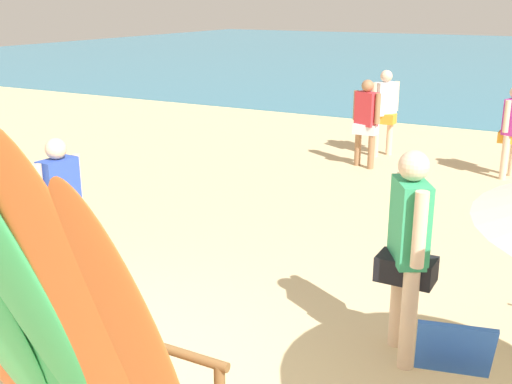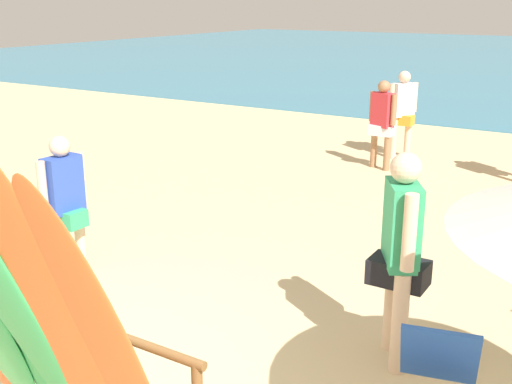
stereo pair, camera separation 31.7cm
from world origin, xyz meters
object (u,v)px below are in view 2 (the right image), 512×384
object	(u,v)px
surfboard_orange_6	(105,348)
beachgoer_by_water	(403,108)
beachgoer_photographing	(400,245)
surfboard_orange_5	(54,319)
beachgoer_midbeach	(64,199)
beachgoer_near_rack	(382,119)
surfboard_rack	(77,339)

from	to	relation	value
surfboard_orange_6	beachgoer_by_water	size ratio (longest dim) A/B	1.41
beachgoer_photographing	surfboard_orange_5	bearing A→B (deg)	126.12
surfboard_orange_5	beachgoer_by_water	world-z (taller)	surfboard_orange_5
surfboard_orange_5	beachgoer_midbeach	world-z (taller)	surfboard_orange_5
beachgoer_near_rack	beachgoer_photographing	bearing A→B (deg)	-45.91
surfboard_orange_6	beachgoer_photographing	bearing A→B (deg)	73.24
surfboard_rack	beachgoer_by_water	world-z (taller)	beachgoer_by_water
beachgoer_by_water	surfboard_orange_5	bearing A→B (deg)	-137.76
surfboard_orange_6	beachgoer_midbeach	size ratio (longest dim) A/B	1.47
beachgoer_photographing	beachgoer_midbeach	size ratio (longest dim) A/B	1.13
surfboard_rack	beachgoer_photographing	distance (m)	2.47
surfboard_orange_6	beachgoer_near_rack	world-z (taller)	surfboard_orange_6
surfboard_rack	beachgoer_midbeach	xyz separation A→B (m)	(-1.73, 1.48, 0.34)
beachgoer_photographing	beachgoer_near_rack	bearing A→B (deg)	-7.59
beachgoer_photographing	beachgoer_midbeach	bearing A→B (deg)	64.99
surfboard_orange_5	beachgoer_midbeach	distance (m)	3.16
beachgoer_photographing	beachgoer_midbeach	world-z (taller)	beachgoer_photographing
beachgoer_by_water	beachgoer_near_rack	bearing A→B (deg)	-146.34
beachgoer_midbeach	beachgoer_photographing	bearing A→B (deg)	-81.99
beachgoer_photographing	beachgoer_near_rack	world-z (taller)	beachgoer_photographing
surfboard_rack	beachgoer_midbeach	distance (m)	2.30
surfboard_rack	beachgoer_near_rack	world-z (taller)	beachgoer_near_rack
surfboard_orange_5	beachgoer_near_rack	bearing A→B (deg)	95.31
surfboard_orange_5	beachgoer_near_rack	xyz separation A→B (m)	(-1.22, 8.07, -0.29)
surfboard_orange_6	beachgoer_near_rack	xyz separation A→B (m)	(-1.52, 8.01, -0.18)
beachgoer_by_water	beachgoer_midbeach	distance (m)	6.99
surfboard_rack	beachgoer_midbeach	size ratio (longest dim) A/B	1.45
beachgoer_near_rack	surfboard_orange_5	bearing A→B (deg)	-59.44
beachgoer_near_rack	surfboard_orange_6	bearing A→B (deg)	-57.26
surfboard_rack	beachgoer_midbeach	bearing A→B (deg)	139.35
surfboard_orange_6	beachgoer_by_water	bearing A→B (deg)	101.06
surfboard_rack	beachgoer_near_rack	size ratio (longest dim) A/B	1.45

